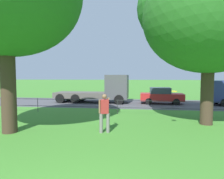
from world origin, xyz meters
TOP-DOWN VIEW (x-y plane):
  - street_strip at (0.00, 16.54)m, footprint 80.00×6.81m
  - park_fence at (0.00, 11.08)m, footprint 35.51×0.04m
  - tree_small_lawn at (5.02, 8.97)m, footprint 7.32×7.84m
  - person_thrower at (-0.13, 6.49)m, footprint 0.49×0.86m
  - frisbee at (3.21, 7.82)m, footprint 0.37×0.37m
  - flatbed_truck_far_left at (-2.12, 16.75)m, footprint 7.35×2.58m
  - car_red_center at (3.59, 16.71)m, footprint 4.04×1.88m

SIDE VIEW (x-z plane):
  - street_strip at x=0.00m, z-range 0.00..0.01m
  - park_fence at x=0.00m, z-range 0.18..1.18m
  - car_red_center at x=3.59m, z-range 0.01..1.55m
  - person_thrower at x=-0.13m, z-range 0.07..1.87m
  - flatbed_truck_far_left at x=-2.12m, z-range -0.16..2.59m
  - frisbee at x=3.21m, z-range 1.83..1.88m
  - tree_small_lawn at x=5.02m, z-range 1.55..10.27m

